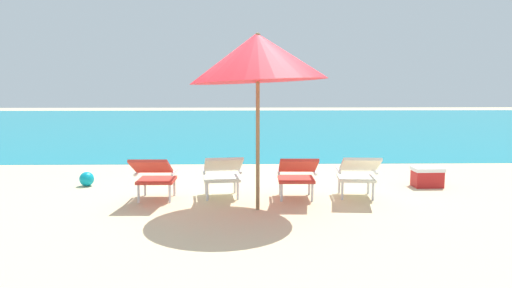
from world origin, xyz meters
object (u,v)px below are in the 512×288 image
(lounge_chair_far_left, at_px, (154,174))
(lounge_chair_near_left, at_px, (222,172))
(beach_umbrella_center, at_px, (258,57))
(cooler_box, at_px, (427,177))
(beach_ball, at_px, (87,179))
(lounge_chair_far_right, at_px, (358,172))
(lounge_chair_near_right, at_px, (297,173))

(lounge_chair_far_left, relative_size, lounge_chair_near_left, 0.94)
(beach_umbrella_center, xyz_separation_m, cooler_box, (2.78, 1.34, -1.85))
(lounge_chair_far_left, xyz_separation_m, beach_ball, (-1.30, 1.08, -0.29))
(lounge_chair_near_left, bearing_deg, beach_ball, 157.00)
(lounge_chair_near_left, bearing_deg, lounge_chair_far_right, -1.22)
(lounge_chair_far_left, height_order, beach_ball, lounge_chair_far_left)
(lounge_chair_near_right, height_order, cooler_box, lounge_chair_near_right)
(lounge_chair_near_right, bearing_deg, lounge_chair_far_right, 3.81)
(lounge_chair_far_right, bearing_deg, lounge_chair_near_left, 178.78)
(lounge_chair_near_left, bearing_deg, lounge_chair_far_left, -172.62)
(lounge_chair_far_right, bearing_deg, cooler_box, 31.83)
(lounge_chair_far_left, bearing_deg, beach_ball, 140.30)
(lounge_chair_near_left, xyz_separation_m, lounge_chair_near_right, (1.07, -0.10, 0.00))
(beach_umbrella_center, height_order, beach_ball, beach_umbrella_center)
(lounge_chair_near_left, distance_m, beach_umbrella_center, 1.77)
(cooler_box, bearing_deg, lounge_chair_far_right, -148.17)
(lounge_chair_near_left, distance_m, beach_ball, 2.47)
(lounge_chair_near_right, bearing_deg, beach_umbrella_center, -141.25)
(lounge_chair_near_left, xyz_separation_m, cooler_box, (3.29, 0.78, -0.24))
(lounge_chair_far_right, xyz_separation_m, beach_umbrella_center, (-1.45, -0.52, 1.61))
(lounge_chair_near_left, distance_m, cooler_box, 3.39)
(lounge_chair_near_right, distance_m, lounge_chair_far_right, 0.89)
(lounge_chair_near_right, relative_size, beach_umbrella_center, 0.35)
(lounge_chair_near_left, relative_size, lounge_chair_near_right, 1.05)
(lounge_chair_far_left, distance_m, beach_ball, 1.72)
(lounge_chair_far_left, xyz_separation_m, lounge_chair_near_left, (0.96, 0.12, 0.00))
(lounge_chair_near_right, xyz_separation_m, beach_umbrella_center, (-0.57, -0.46, 1.61))
(lounge_chair_far_right, relative_size, cooler_box, 1.90)
(beach_umbrella_center, height_order, cooler_box, beach_umbrella_center)
(lounge_chair_far_right, distance_m, cooler_box, 1.58)
(lounge_chair_near_right, bearing_deg, beach_ball, 162.34)
(lounge_chair_far_left, relative_size, lounge_chair_far_right, 0.96)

